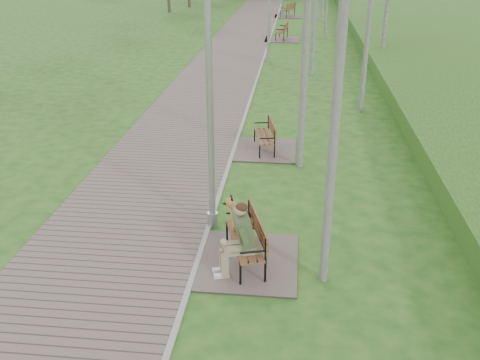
{
  "coord_description": "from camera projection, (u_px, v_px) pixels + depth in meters",
  "views": [
    {
      "loc": [
        1.7,
        -8.98,
        5.56
      ],
      "look_at": [
        0.66,
        0.68,
        1.15
      ],
      "focal_mm": 40.0,
      "sensor_mm": 36.0,
      "label": 1
    }
  ],
  "objects": [
    {
      "name": "lamp_post_second",
      "position": [
        269.0,
        12.0,
        25.34
      ],
      "size": [
        0.2,
        0.2,
        5.08
      ],
      "color": "#A3A6AB",
      "rests_on": "ground"
    },
    {
      "name": "bench_third",
      "position": [
        282.0,
        36.0,
        31.95
      ],
      "size": [
        2.03,
        2.25,
        1.25
      ],
      "color": "#70615B",
      "rests_on": "ground"
    },
    {
      "name": "bench_second",
      "position": [
        264.0,
        144.0,
        15.25
      ],
      "size": [
        1.73,
        1.92,
        1.06
      ],
      "color": "#70615B",
      "rests_on": "ground"
    },
    {
      "name": "walkway",
      "position": [
        237.0,
        46.0,
        30.22
      ],
      "size": [
        3.5,
        67.0,
        0.04
      ],
      "primitive_type": "cube",
      "color": "#70615B",
      "rests_on": "ground"
    },
    {
      "name": "kerb",
      "position": [
        268.0,
        46.0,
        30.05
      ],
      "size": [
        0.1,
        67.0,
        0.05
      ],
      "primitive_type": "cube",
      "color": "#999993",
      "rests_on": "ground"
    },
    {
      "name": "bench_far",
      "position": [
        288.0,
        14.0,
        41.35
      ],
      "size": [
        2.04,
        2.27,
        1.25
      ],
      "color": "#70615B",
      "rests_on": "ground"
    },
    {
      "name": "ground",
      "position": [
        203.0,
        246.0,
        10.59
      ],
      "size": [
        120.0,
        120.0,
        0.0
      ],
      "primitive_type": "plane",
      "color": "#215317",
      "rests_on": "ground"
    },
    {
      "name": "bench_main",
      "position": [
        242.0,
        242.0,
        9.82
      ],
      "size": [
        1.89,
        2.1,
        1.65
      ],
      "color": "#70615B",
      "rests_on": "ground"
    },
    {
      "name": "lamp_post_near",
      "position": [
        210.0,
        104.0,
        10.18
      ],
      "size": [
        0.22,
        0.22,
        5.73
      ],
      "color": "#A3A6AB",
      "rests_on": "ground"
    }
  ]
}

